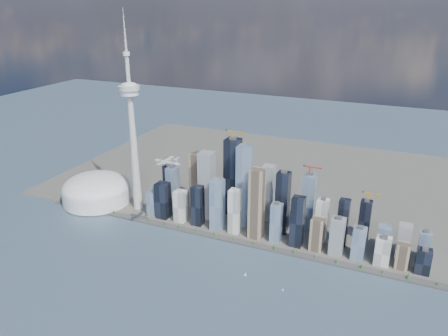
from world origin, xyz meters
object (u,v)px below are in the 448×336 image
at_px(sailboat_west, 283,289).
at_px(dome_stadium, 96,190).
at_px(airplane, 167,162).
at_px(sailboat_east, 245,275).
at_px(needle_tower, 133,131).

bearing_deg(sailboat_west, dome_stadium, -177.93).
bearing_deg(dome_stadium, sailboat_west, -16.98).
height_order(airplane, sailboat_east, airplane).
xyz_separation_m(sailboat_west, sailboat_east, (-91.63, 18.29, 0.03)).
bearing_deg(needle_tower, airplane, -38.49).
distance_m(airplane, sailboat_east, 306.51).
distance_m(needle_tower, dome_stadium, 241.40).
distance_m(sailboat_west, sailboat_east, 93.44).
bearing_deg(airplane, dome_stadium, 159.00).
bearing_deg(sailboat_west, airplane, -169.33).
bearing_deg(airplane, sailboat_east, -4.25).
bearing_deg(sailboat_east, sailboat_west, -24.46).
distance_m(needle_tower, sailboat_east, 503.25).
height_order(needle_tower, airplane, needle_tower).
bearing_deg(needle_tower, dome_stadium, -175.91).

